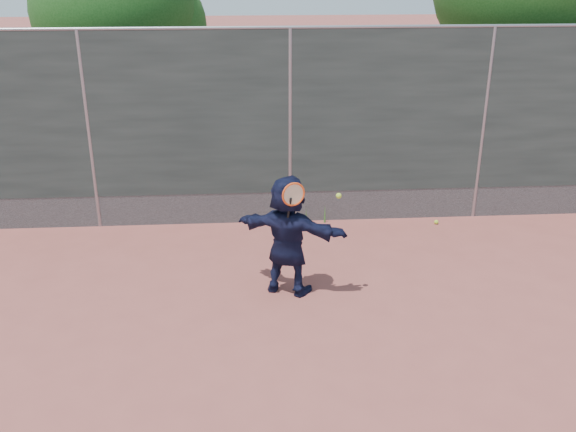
{
  "coord_description": "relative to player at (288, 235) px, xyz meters",
  "views": [
    {
      "loc": [
        -0.69,
        -5.97,
        3.99
      ],
      "look_at": [
        -0.19,
        1.22,
        1.03
      ],
      "focal_mm": 40.0,
      "sensor_mm": 36.0,
      "label": 1
    }
  ],
  "objects": [
    {
      "name": "player",
      "position": [
        0.0,
        0.0,
        0.0
      ],
      "size": [
        1.49,
        1.0,
        1.54
      ],
      "primitive_type": "imported",
      "rotation": [
        0.0,
        0.0,
        2.72
      ],
      "color": "#121634",
      "rests_on": "ground"
    },
    {
      "name": "fence",
      "position": [
        0.19,
        2.28,
        0.81
      ],
      "size": [
        20.0,
        0.06,
        3.03
      ],
      "color": "#38423D",
      "rests_on": "ground"
    },
    {
      "name": "swing_action",
      "position": [
        0.1,
        -0.2,
        0.59
      ],
      "size": [
        0.71,
        0.15,
        0.51
      ],
      "color": "#F04D16",
      "rests_on": "ground"
    },
    {
      "name": "tree_left",
      "position": [
        -2.66,
        5.33,
        2.17
      ],
      "size": [
        3.15,
        3.0,
        4.53
      ],
      "color": "#382314",
      "rests_on": "ground"
    },
    {
      "name": "ground",
      "position": [
        0.19,
        -1.22,
        -0.77
      ],
      "size": [
        80.0,
        80.0,
        0.0
      ],
      "primitive_type": "plane",
      "color": "#9E4C42",
      "rests_on": "ground"
    },
    {
      "name": "ball_ground",
      "position": [
        2.5,
        1.99,
        -0.74
      ],
      "size": [
        0.07,
        0.07,
        0.07
      ],
      "primitive_type": "sphere",
      "color": "#B6DC31",
      "rests_on": "ground"
    },
    {
      "name": "weed_clump",
      "position": [
        0.48,
        2.17,
        -0.64
      ],
      "size": [
        0.68,
        0.07,
        0.3
      ],
      "color": "#387226",
      "rests_on": "ground"
    }
  ]
}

